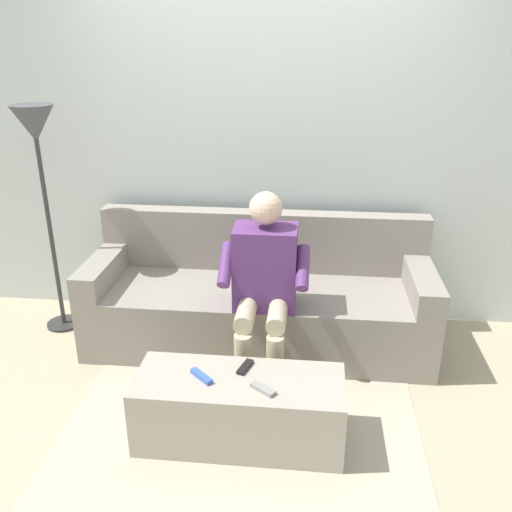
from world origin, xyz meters
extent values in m
plane|color=tan|center=(0.00, 0.60, 0.00)|extent=(8.00, 8.00, 0.00)
cube|color=silver|center=(0.00, -0.57, 1.25)|extent=(5.42, 0.06, 2.50)
cube|color=gray|center=(0.00, 0.00, 0.21)|extent=(1.91, 0.62, 0.42)
cube|color=gray|center=(0.00, -0.38, 0.42)|extent=(2.24, 0.14, 0.84)
cube|color=gray|center=(-1.04, 0.00, 0.30)|extent=(0.17, 0.62, 0.59)
cube|color=gray|center=(1.04, 0.00, 0.30)|extent=(0.17, 0.62, 0.59)
cube|color=#A89E8E|center=(0.00, 0.88, 0.18)|extent=(1.05, 0.41, 0.37)
cube|color=#5B3370|center=(-0.07, 0.18, 0.67)|extent=(0.37, 0.26, 0.50)
sphere|color=beige|center=(-0.07, 0.18, 1.04)|extent=(0.19, 0.19, 0.19)
cylinder|color=#C6B793|center=(-0.16, 0.37, 0.48)|extent=(0.11, 0.38, 0.11)
cylinder|color=#C6B793|center=(0.02, 0.37, 0.48)|extent=(0.11, 0.38, 0.11)
cylinder|color=#C6B793|center=(-0.16, 0.55, 0.21)|extent=(0.10, 0.10, 0.42)
cylinder|color=#C6B793|center=(0.02, 0.55, 0.21)|extent=(0.10, 0.10, 0.42)
cylinder|color=#5B3370|center=(-0.29, 0.26, 0.71)|extent=(0.08, 0.27, 0.22)
cylinder|color=#5B3370|center=(0.16, 0.26, 0.71)|extent=(0.08, 0.27, 0.22)
cube|color=#3860B7|center=(0.19, 0.89, 0.38)|extent=(0.13, 0.13, 0.02)
cube|color=black|center=(-0.02, 0.79, 0.38)|extent=(0.08, 0.14, 0.02)
cube|color=gray|center=(-0.13, 0.96, 0.38)|extent=(0.13, 0.12, 0.02)
cube|color=#B7AD93|center=(0.00, 0.77, 0.00)|extent=(1.89, 1.56, 0.01)
cylinder|color=#2D2D2D|center=(1.43, -0.17, 0.01)|extent=(0.24, 0.24, 0.02)
cylinder|color=#333333|center=(1.43, -0.17, 0.71)|extent=(0.03, 0.03, 1.41)
cone|color=#4C4C51|center=(1.43, -0.17, 1.44)|extent=(0.27, 0.27, 0.23)
camera|label=1|loc=(-0.32, 3.13, 1.97)|focal=38.15mm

